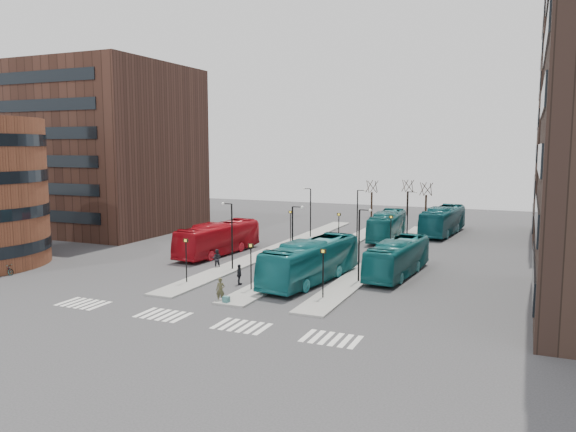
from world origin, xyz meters
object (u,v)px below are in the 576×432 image
at_px(red_bus, 218,239).
at_px(teal_bus_b, 387,226).
at_px(commuter_c, 272,268).
at_px(teal_bus_c, 398,258).
at_px(commuter_a, 217,259).
at_px(traveller, 220,290).
at_px(commuter_b, 239,275).
at_px(bicycle_far, 5,270).
at_px(teal_bus_a, 311,261).
at_px(teal_bus_d, 443,221).
at_px(suitcase, 226,300).

bearing_deg(red_bus, teal_bus_b, 54.37).
bearing_deg(commuter_c, teal_bus_b, 167.89).
height_order(teal_bus_c, commuter_a, teal_bus_c).
relative_size(red_bus, teal_bus_c, 1.07).
relative_size(red_bus, traveller, 6.84).
bearing_deg(teal_bus_c, teal_bus_b, 110.89).
height_order(red_bus, traveller, red_bus).
height_order(teal_bus_b, commuter_b, teal_bus_b).
xyz_separation_m(teal_bus_b, bicycle_far, (-26.58, -32.53, -1.23)).
relative_size(teal_bus_a, commuter_a, 7.12).
xyz_separation_m(commuter_c, bicycle_far, (-22.25, -8.38, -0.40)).
bearing_deg(commuter_b, teal_bus_d, -34.23).
height_order(suitcase, bicycle_far, bicycle_far).
xyz_separation_m(teal_bus_c, traveller, (-10.07, -13.65, -0.70)).
relative_size(teal_bus_a, teal_bus_b, 1.05).
height_order(teal_bus_a, bicycle_far, teal_bus_a).
bearing_deg(teal_bus_d, teal_bus_c, -85.16).
xyz_separation_m(suitcase, teal_bus_b, (3.95, 32.87, 1.42)).
relative_size(suitcase, teal_bus_b, 0.05).
bearing_deg(commuter_a, commuter_b, 119.66).
xyz_separation_m(red_bus, commuter_b, (8.25, -10.73, -0.84)).
height_order(suitcase, commuter_a, commuter_a).
bearing_deg(commuter_a, suitcase, 107.42).
bearing_deg(teal_bus_b, teal_bus_c, -77.65).
height_order(traveller, commuter_b, traveller).
relative_size(teal_bus_b, bicycle_far, 6.78).
bearing_deg(teal_bus_b, commuter_a, -119.27).
height_order(suitcase, red_bus, red_bus).
distance_m(teal_bus_a, teal_bus_c, 8.12).
distance_m(red_bus, commuter_b, 13.56).
xyz_separation_m(traveller, commuter_b, (-1.17, 5.08, -0.04)).
bearing_deg(teal_bus_d, commuter_b, -103.19).
bearing_deg(commuter_b, traveller, 177.48).
distance_m(teal_bus_a, teal_bus_d, 31.44).
relative_size(red_bus, commuter_a, 6.77).
distance_m(red_bus, commuter_c, 12.31).
distance_m(teal_bus_b, commuter_b, 28.03).
bearing_deg(traveller, commuter_c, 68.52).
height_order(suitcase, teal_bus_c, teal_bus_c).
bearing_deg(red_bus, suitcase, -53.47).
bearing_deg(commuter_c, bicycle_far, -71.31).
bearing_deg(traveller, red_bus, 101.47).
bearing_deg(traveller, commuter_a, 102.46).
distance_m(suitcase, bicycle_far, 22.63).
xyz_separation_m(teal_bus_d, bicycle_far, (-32.29, -39.21, -1.33)).
height_order(teal_bus_a, teal_bus_c, teal_bus_a).
bearing_deg(commuter_b, teal_bus_a, -72.22).
relative_size(suitcase, teal_bus_d, 0.04).
height_order(teal_bus_c, commuter_c, teal_bus_c).
distance_m(commuter_b, commuter_c, 3.57).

